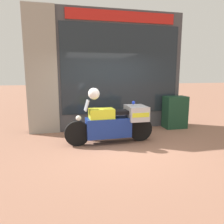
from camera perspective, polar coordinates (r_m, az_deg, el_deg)
name	(u,v)px	position (r m, az deg, el deg)	size (l,w,h in m)	color
ground_plane	(124,147)	(5.62, 3.25, -9.03)	(60.00, 60.00, 0.00)	#8E604C
shop_building	(96,71)	(7.17, -4.29, 10.61)	(5.01, 0.55, 3.79)	#424247
window_display	(118,113)	(7.49, 1.66, -0.20)	(3.63, 0.30, 2.11)	slate
paramedic_motorcycle	(115,122)	(5.78, 0.87, -2.65)	(2.37, 0.70, 1.18)	black
utility_cabinet	(175,112)	(7.67, 16.11, -0.04)	(0.73, 0.49, 1.08)	#193D28
white_helmet	(94,94)	(5.54, -4.75, 4.78)	(0.29, 0.29, 0.29)	white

